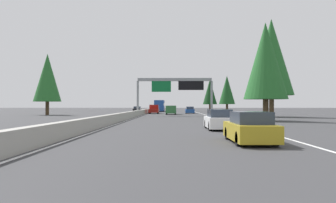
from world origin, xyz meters
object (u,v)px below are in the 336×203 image
object	(u,v)px
sign_gantry_overhead	(176,86)
conifer_left_near	(47,78)
bus_mid_center	(160,105)
pickup_mid_right	(154,109)
conifer_right_near	(266,61)
sedan_far_right	(250,128)
sedan_near_right	(219,120)
conifer_right_mid	(271,57)
conifer_right_distant	(227,90)
minivan_near_center	(171,109)
oncoming_near	(137,110)
conifer_right_far	(210,92)
sedan_mid_left	(190,110)

from	to	relation	value
sign_gantry_overhead	conifer_left_near	xyz separation A→B (m)	(4.10, 23.04, 1.70)
conifer_left_near	bus_mid_center	bearing A→B (deg)	-29.44
pickup_mid_right	conifer_right_near	xyz separation A→B (m)	(-32.29, -14.38, 5.86)
sign_gantry_overhead	conifer_left_near	size ratio (longest dim) A/B	1.15
sign_gantry_overhead	sedan_far_right	size ratio (longest dim) A/B	2.88
sedan_near_right	conifer_right_mid	distance (m)	29.82
conifer_right_mid	conifer_right_distant	distance (m)	34.39
sign_gantry_overhead	conifer_right_mid	distance (m)	15.75
sedan_near_right	pickup_mid_right	size ratio (longest dim) A/B	0.79
minivan_near_center	oncoming_near	world-z (taller)	minivan_near_center
sign_gantry_overhead	conifer_right_near	xyz separation A→B (m)	(-17.62, -9.95, 1.77)
sedan_far_right	oncoming_near	distance (m)	65.75
sedan_far_right	bus_mid_center	world-z (taller)	bus_mid_center
sedan_far_right	pickup_mid_right	bearing A→B (deg)	7.91
sedan_near_right	pickup_mid_right	bearing A→B (deg)	9.08
oncoming_near	conifer_right_near	world-z (taller)	conifer_right_near
conifer_right_mid	sign_gantry_overhead	bearing A→B (deg)	72.01
sedan_near_right	conifer_right_far	xyz separation A→B (m)	(69.82, -7.28, 4.88)
bus_mid_center	sedan_far_right	bearing A→B (deg)	-174.66
sedan_mid_left	pickup_mid_right	xyz separation A→B (m)	(-1.52, 7.62, 0.23)
sedan_mid_left	minivan_near_center	distance (m)	8.85
sedan_far_right	oncoming_near	xyz separation A→B (m)	(64.62, 12.15, 0.00)
sedan_mid_left	pickup_mid_right	world-z (taller)	pickup_mid_right
sign_gantry_overhead	sedan_far_right	distance (m)	39.72
minivan_near_center	oncoming_near	distance (m)	18.85
sedan_near_right	conifer_right_far	bearing A→B (deg)	-5.95
conifer_right_near	conifer_right_mid	bearing A→B (deg)	-19.30
conifer_right_far	oncoming_near	bearing A→B (deg)	125.59
oncoming_near	conifer_right_near	distance (m)	47.30
sedan_mid_left	minivan_near_center	size ratio (longest dim) A/B	0.88
bus_mid_center	conifer_right_near	world-z (taller)	conifer_right_near
sedan_mid_left	pickup_mid_right	bearing A→B (deg)	101.26
sedan_far_right	pickup_mid_right	distance (m)	54.55
oncoming_near	conifer_right_far	xyz separation A→B (m)	(13.73, -19.19, 4.88)
sedan_mid_left	bus_mid_center	world-z (taller)	bus_mid_center
minivan_near_center	conifer_left_near	world-z (taller)	conifer_left_near
conifer_right_distant	sign_gantry_overhead	bearing A→B (deg)	155.61
sedan_mid_left	sedan_far_right	bearing A→B (deg)	179.88
sedan_mid_left	bus_mid_center	bearing A→B (deg)	18.84
conifer_right_distant	conifer_left_near	xyz separation A→B (m)	(-25.40, 36.41, 1.06)
bus_mid_center	conifer_right_mid	xyz separation A→B (m)	(-42.31, -18.60, 7.35)
bus_mid_center	conifer_right_near	bearing A→B (deg)	-165.71
sedan_far_right	sign_gantry_overhead	bearing A→B (deg)	4.47
sign_gantry_overhead	conifer_right_mid	size ratio (longest dim) A/B	0.85
sedan_near_right	conifer_right_far	size ratio (longest dim) A/B	0.48
sedan_mid_left	conifer_right_mid	size ratio (longest dim) A/B	0.30
conifer_left_near	pickup_mid_right	bearing A→B (deg)	-60.42
conifer_right_near	conifer_right_far	xyz separation A→B (m)	(56.61, -0.17, -1.20)
minivan_near_center	conifer_left_near	xyz separation A→B (m)	(-4.20, 22.20, 5.75)
minivan_near_center	conifer_right_distant	xyz separation A→B (m)	(21.20, -14.21, 4.69)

